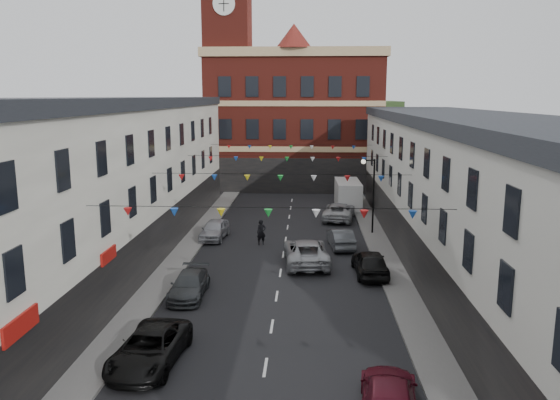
% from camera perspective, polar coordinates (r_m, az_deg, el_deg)
% --- Properties ---
extents(ground, '(160.00, 160.00, 0.00)m').
position_cam_1_polar(ground, '(30.36, -0.35, -10.02)').
color(ground, black).
rests_on(ground, ground).
extents(pavement_left, '(1.80, 64.00, 0.15)m').
position_cam_1_polar(pavement_left, '(33.28, -12.22, -8.23)').
color(pavement_left, '#605E5B').
rests_on(pavement_left, ground).
extents(pavement_right, '(1.80, 64.00, 0.15)m').
position_cam_1_polar(pavement_right, '(32.60, 12.20, -8.64)').
color(pavement_right, '#605E5B').
rests_on(pavement_right, ground).
extents(terrace_left, '(8.40, 56.00, 10.70)m').
position_cam_1_polar(terrace_left, '(32.71, -21.33, 0.48)').
color(terrace_left, beige).
rests_on(terrace_left, ground).
extents(terrace_right, '(8.40, 56.00, 9.70)m').
position_cam_1_polar(terrace_right, '(31.60, 21.60, -0.80)').
color(terrace_right, '#B6B4AB').
rests_on(terrace_right, ground).
extents(civic_building, '(20.60, 13.30, 18.50)m').
position_cam_1_polar(civic_building, '(66.35, 1.54, 8.51)').
color(civic_building, maroon).
rests_on(civic_building, ground).
extents(clock_tower, '(5.60, 5.60, 30.00)m').
position_cam_1_polar(clock_tower, '(64.12, -5.43, 14.46)').
color(clock_tower, maroon).
rests_on(clock_tower, ground).
extents(distant_hill, '(40.00, 14.00, 10.00)m').
position_cam_1_polar(distant_hill, '(90.69, -0.64, 7.15)').
color(distant_hill, '#2D4620').
rests_on(distant_hill, ground).
extents(street_lamp, '(1.10, 0.36, 6.00)m').
position_cam_1_polar(street_lamp, '(43.17, 9.44, 1.48)').
color(street_lamp, black).
rests_on(street_lamp, ground).
extents(car_left_c, '(2.75, 5.29, 1.42)m').
position_cam_1_polar(car_left_c, '(23.60, -13.45, -14.81)').
color(car_left_c, black).
rests_on(car_left_c, ground).
extents(car_left_d, '(1.88, 4.48, 1.29)m').
position_cam_1_polar(car_left_d, '(30.54, -9.47, -8.75)').
color(car_left_d, '#3A3E41').
rests_on(car_left_d, ground).
extents(car_left_e, '(2.05, 4.44, 1.47)m').
position_cam_1_polar(car_left_e, '(42.15, -6.85, -3.07)').
color(car_left_e, '#9C9EA5').
rests_on(car_left_e, ground).
extents(car_right_c, '(2.51, 5.02, 1.40)m').
position_cam_1_polar(car_right_c, '(20.11, 11.32, -19.55)').
color(car_right_c, '#581120').
rests_on(car_right_c, ground).
extents(car_right_d, '(2.09, 4.74, 1.59)m').
position_cam_1_polar(car_right_d, '(33.92, 9.40, -6.49)').
color(car_right_d, black).
rests_on(car_right_d, ground).
extents(car_right_e, '(1.98, 4.42, 1.41)m').
position_cam_1_polar(car_right_e, '(39.73, 6.36, -3.97)').
color(car_right_e, '#4D5054').
rests_on(car_right_e, ground).
extents(car_right_f, '(3.28, 5.80, 1.53)m').
position_cam_1_polar(car_right_f, '(48.52, 6.17, -1.18)').
color(car_right_f, '#B3B5B8').
rests_on(car_right_f, ground).
extents(moving_car, '(3.24, 6.15, 1.65)m').
position_cam_1_polar(moving_car, '(35.73, 2.75, -5.41)').
color(moving_car, '#AAACB2').
rests_on(moving_car, ground).
extents(white_van, '(2.37, 5.95, 2.61)m').
position_cam_1_polar(white_van, '(54.00, 7.10, 0.61)').
color(white_van, silver).
rests_on(white_van, ground).
extents(pedestrian, '(0.81, 0.68, 1.88)m').
position_cam_1_polar(pedestrian, '(40.16, -1.96, -3.40)').
color(pedestrian, black).
rests_on(pedestrian, ground).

